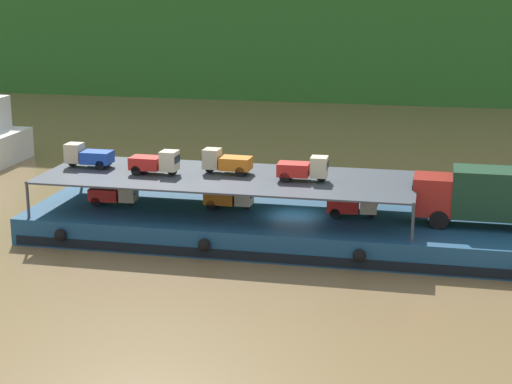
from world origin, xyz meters
The scene contains 11 objects.
ground_plane centered at (0.00, 0.00, 0.00)m, with size 400.00×400.00×0.00m, color brown.
cargo_barge centered at (0.00, -0.02, 0.75)m, with size 30.00×8.59×1.50m.
covered_lorry centered at (10.02, 0.00, 3.19)m, with size 7.87×2.33×3.10m.
cargo_rack centered at (-3.80, 0.00, 3.44)m, with size 20.80×7.26×2.00m.
mini_truck_lower_stern centered at (-10.48, -0.10, 2.19)m, with size 2.78×1.27×1.38m.
mini_truck_lower_aft centered at (-3.81, 0.58, 2.19)m, with size 2.76×1.24×1.38m.
mini_truck_lower_mid centered at (3.20, 0.42, 2.19)m, with size 2.78×1.27×1.38m.
mini_truck_upper_stern centered at (-12.28, 0.52, 4.19)m, with size 2.75×1.21×1.38m.
mini_truck_upper_mid centered at (-7.88, -0.33, 4.19)m, with size 2.77×1.26×1.38m.
mini_truck_upper_fore centered at (-4.03, 0.67, 4.19)m, with size 2.78×1.27×1.38m.
mini_truck_upper_bow centered at (0.51, -0.12, 4.19)m, with size 2.76×1.24×1.38m.
Camera 1 is at (7.25, -43.60, 14.36)m, focal length 58.39 mm.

